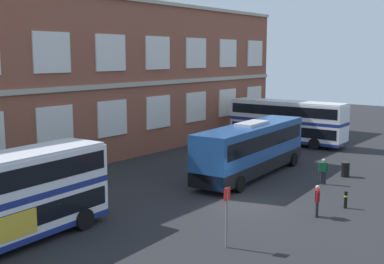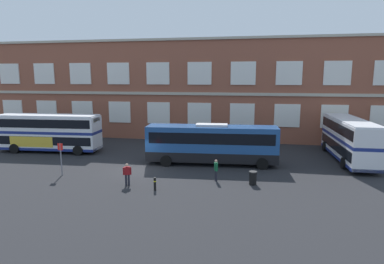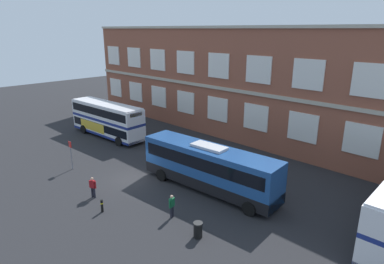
{
  "view_description": "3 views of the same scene",
  "coord_description": "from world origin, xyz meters",
  "px_view_note": "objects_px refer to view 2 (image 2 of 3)",
  "views": [
    {
      "loc": [
        -22.75,
        -13.92,
        8.35
      ],
      "look_at": [
        -0.14,
        3.64,
        3.83
      ],
      "focal_mm": 45.75,
      "sensor_mm": 36.0,
      "label": 1
    },
    {
      "loc": [
        9.7,
        -26.1,
        8.04
      ],
      "look_at": [
        3.97,
        4.26,
        2.82
      ],
      "focal_mm": 30.34,
      "sensor_mm": 36.0,
      "label": 2
    },
    {
      "loc": [
        22.14,
        -15.04,
        12.48
      ],
      "look_at": [
        3.57,
        3.79,
        4.23
      ],
      "focal_mm": 31.01,
      "sensor_mm": 36.0,
      "label": 3
    }
  ],
  "objects_px": {
    "bus_stand_flag": "(61,156)",
    "double_decker_near": "(49,132)",
    "station_litter_bin": "(253,178)",
    "second_passenger": "(127,173)",
    "waiting_passenger": "(216,169)",
    "safety_bollard_west": "(155,184)",
    "double_decker_middle": "(349,139)",
    "touring_coach": "(212,144)"
  },
  "relations": [
    {
      "from": "waiting_passenger",
      "to": "safety_bollard_west",
      "type": "distance_m",
      "value": 5.08
    },
    {
      "from": "waiting_passenger",
      "to": "bus_stand_flag",
      "type": "distance_m",
      "value": 12.78
    },
    {
      "from": "double_decker_middle",
      "to": "touring_coach",
      "type": "relative_size",
      "value": 0.91
    },
    {
      "from": "double_decker_near",
      "to": "waiting_passenger",
      "type": "distance_m",
      "value": 20.2
    },
    {
      "from": "second_passenger",
      "to": "bus_stand_flag",
      "type": "bearing_deg",
      "value": 167.28
    },
    {
      "from": "double_decker_middle",
      "to": "safety_bollard_west",
      "type": "relative_size",
      "value": 11.64
    },
    {
      "from": "double_decker_middle",
      "to": "bus_stand_flag",
      "type": "height_order",
      "value": "double_decker_middle"
    },
    {
      "from": "double_decker_near",
      "to": "station_litter_bin",
      "type": "height_order",
      "value": "double_decker_near"
    },
    {
      "from": "second_passenger",
      "to": "station_litter_bin",
      "type": "distance_m",
      "value": 9.48
    },
    {
      "from": "safety_bollard_west",
      "to": "station_litter_bin",
      "type": "bearing_deg",
      "value": 20.71
    },
    {
      "from": "double_decker_near",
      "to": "bus_stand_flag",
      "type": "relative_size",
      "value": 4.12
    },
    {
      "from": "waiting_passenger",
      "to": "double_decker_near",
      "type": "bearing_deg",
      "value": 160.46
    },
    {
      "from": "bus_stand_flag",
      "to": "double_decker_near",
      "type": "bearing_deg",
      "value": 129.22
    },
    {
      "from": "touring_coach",
      "to": "safety_bollard_west",
      "type": "distance_m",
      "value": 8.58
    },
    {
      "from": "waiting_passenger",
      "to": "second_passenger",
      "type": "distance_m",
      "value": 6.83
    },
    {
      "from": "touring_coach",
      "to": "bus_stand_flag",
      "type": "xyz_separation_m",
      "value": [
        -11.75,
        -5.81,
        -0.27
      ]
    },
    {
      "from": "double_decker_near",
      "to": "station_litter_bin",
      "type": "xyz_separation_m",
      "value": [
        21.86,
        -7.15,
        -1.63
      ]
    },
    {
      "from": "waiting_passenger",
      "to": "touring_coach",
      "type": "bearing_deg",
      "value": 101.37
    },
    {
      "from": "double_decker_middle",
      "to": "touring_coach",
      "type": "xyz_separation_m",
      "value": [
        -12.94,
        -3.86,
        -0.24
      ]
    },
    {
      "from": "double_decker_middle",
      "to": "station_litter_bin",
      "type": "relative_size",
      "value": 10.74
    },
    {
      "from": "waiting_passenger",
      "to": "station_litter_bin",
      "type": "xyz_separation_m",
      "value": [
        2.86,
        -0.41,
        -0.41
      ]
    },
    {
      "from": "double_decker_near",
      "to": "double_decker_middle",
      "type": "relative_size",
      "value": 1.01
    },
    {
      "from": "safety_bollard_west",
      "to": "double_decker_near",
      "type": "bearing_deg",
      "value": 146.84
    },
    {
      "from": "double_decker_middle",
      "to": "waiting_passenger",
      "type": "height_order",
      "value": "double_decker_middle"
    },
    {
      "from": "double_decker_near",
      "to": "bus_stand_flag",
      "type": "xyz_separation_m",
      "value": [
        6.27,
        -7.69,
        -0.51
      ]
    },
    {
      "from": "waiting_passenger",
      "to": "station_litter_bin",
      "type": "relative_size",
      "value": 1.65
    },
    {
      "from": "touring_coach",
      "to": "station_litter_bin",
      "type": "xyz_separation_m",
      "value": [
        3.84,
        -5.27,
        -1.39
      ]
    },
    {
      "from": "double_decker_near",
      "to": "second_passenger",
      "type": "bearing_deg",
      "value": -35.89
    },
    {
      "from": "double_decker_middle",
      "to": "safety_bollard_west",
      "type": "bearing_deg",
      "value": -143.75
    },
    {
      "from": "waiting_passenger",
      "to": "bus_stand_flag",
      "type": "xyz_separation_m",
      "value": [
        -12.73,
        -0.95,
        0.7
      ]
    },
    {
      "from": "touring_coach",
      "to": "waiting_passenger",
      "type": "bearing_deg",
      "value": -78.63
    },
    {
      "from": "second_passenger",
      "to": "safety_bollard_west",
      "type": "height_order",
      "value": "second_passenger"
    },
    {
      "from": "station_litter_bin",
      "to": "safety_bollard_west",
      "type": "bearing_deg",
      "value": -159.29
    },
    {
      "from": "second_passenger",
      "to": "touring_coach",
      "type": "bearing_deg",
      "value": 53.14
    },
    {
      "from": "station_litter_bin",
      "to": "safety_bollard_west",
      "type": "distance_m",
      "value": 7.39
    },
    {
      "from": "waiting_passenger",
      "to": "second_passenger",
      "type": "relative_size",
      "value": 1.0
    },
    {
      "from": "double_decker_middle",
      "to": "touring_coach",
      "type": "bearing_deg",
      "value": -163.38
    },
    {
      "from": "bus_stand_flag",
      "to": "double_decker_middle",
      "type": "bearing_deg",
      "value": 21.39
    },
    {
      "from": "waiting_passenger",
      "to": "safety_bollard_west",
      "type": "xyz_separation_m",
      "value": [
        -4.06,
        -3.02,
        -0.44
      ]
    },
    {
      "from": "double_decker_near",
      "to": "bus_stand_flag",
      "type": "bearing_deg",
      "value": -50.78
    },
    {
      "from": "bus_stand_flag",
      "to": "station_litter_bin",
      "type": "bearing_deg",
      "value": 1.99
    },
    {
      "from": "double_decker_middle",
      "to": "safety_bollard_west",
      "type": "xyz_separation_m",
      "value": [
        -16.02,
        -11.75,
        -1.66
      ]
    }
  ]
}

